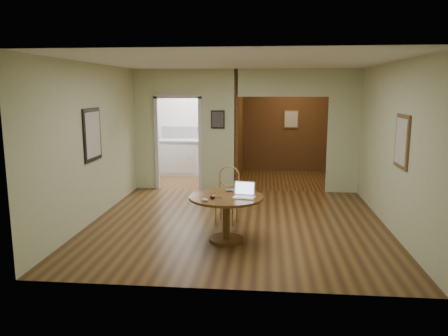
# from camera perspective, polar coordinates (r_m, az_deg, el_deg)

# --- Properties ---
(floor) EXTENTS (5.00, 5.00, 0.00)m
(floor) POSITION_cam_1_polar(r_m,az_deg,el_deg) (7.52, 1.71, -7.25)
(floor) COLOR #412512
(floor) RESTS_ON ground
(room_shell) EXTENTS (5.20, 7.50, 5.00)m
(room_shell) POSITION_cam_1_polar(r_m,az_deg,el_deg) (10.34, 0.29, 4.86)
(room_shell) COLOR white
(room_shell) RESTS_ON ground
(dining_table) EXTENTS (1.11, 1.11, 0.70)m
(dining_table) POSITION_cam_1_polar(r_m,az_deg,el_deg) (6.55, 0.29, -5.22)
(dining_table) COLOR brown
(dining_table) RESTS_ON ground
(chair) EXTENTS (0.49, 0.49, 0.98)m
(chair) POSITION_cam_1_polar(r_m,az_deg,el_deg) (7.45, 0.47, -3.09)
(chair) COLOR olive
(chair) RESTS_ON ground
(open_laptop) EXTENTS (0.34, 0.32, 0.22)m
(open_laptop) POSITION_cam_1_polar(r_m,az_deg,el_deg) (6.45, 2.66, -3.25)
(open_laptop) COLOR white
(open_laptop) RESTS_ON dining_table
(closed_laptop) EXTENTS (0.35, 0.23, 0.03)m
(closed_laptop) POSITION_cam_1_polar(r_m,az_deg,el_deg) (6.78, 1.62, -3.00)
(closed_laptop) COLOR #A8A9AD
(closed_laptop) RESTS_ON dining_table
(mouse) EXTENTS (0.11, 0.07, 0.04)m
(mouse) POSITION_cam_1_polar(r_m,az_deg,el_deg) (6.20, -2.53, -4.18)
(mouse) COLOR white
(mouse) RESTS_ON dining_table
(wine_glass) EXTENTS (0.09, 0.09, 0.10)m
(wine_glass) POSITION_cam_1_polar(r_m,az_deg,el_deg) (6.33, -1.52, -3.61)
(wine_glass) COLOR white
(wine_glass) RESTS_ON dining_table
(pen) EXTENTS (0.13, 0.03, 0.01)m
(pen) POSITION_cam_1_polar(r_m,az_deg,el_deg) (6.40, -0.95, -3.90)
(pen) COLOR navy
(pen) RESTS_ON dining_table
(kitchen_cabinet) EXTENTS (2.06, 0.60, 0.94)m
(kitchen_cabinet) POSITION_cam_1_polar(r_m,az_deg,el_deg) (11.64, -3.54, 1.41)
(kitchen_cabinet) COLOR silver
(kitchen_cabinet) RESTS_ON ground
(grocery_bag) EXTENTS (0.29, 0.26, 0.27)m
(grocery_bag) POSITION_cam_1_polar(r_m,az_deg,el_deg) (11.52, -2.24, 4.34)
(grocery_bag) COLOR #CAB093
(grocery_bag) RESTS_ON kitchen_cabinet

